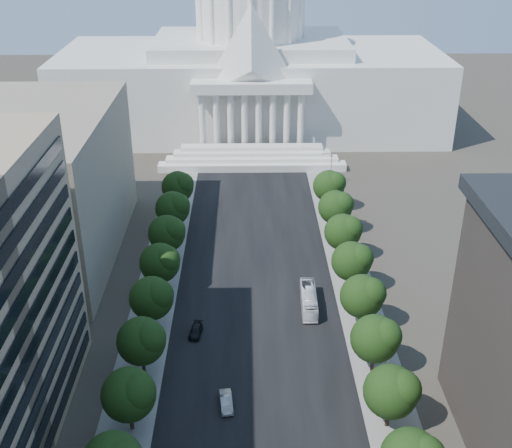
{
  "coord_description": "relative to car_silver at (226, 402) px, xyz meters",
  "views": [
    {
      "loc": [
        -1.67,
        -20.29,
        66.29
      ],
      "look_at": [
        0.04,
        83.59,
        14.36
      ],
      "focal_mm": 45.0,
      "sensor_mm": 36.0,
      "label": 1
    }
  ],
  "objects": [
    {
      "name": "road_asphalt",
      "position": [
        4.86,
        37.71,
        -0.82
      ],
      "size": [
        30.0,
        260.0,
        0.01
      ],
      "primitive_type": "cube",
      "color": "black",
      "rests_on": "ground"
    },
    {
      "name": "sidewalk_left",
      "position": [
        -14.14,
        37.71,
        -0.82
      ],
      "size": [
        8.0,
        260.0,
        0.02
      ],
      "primitive_type": "cube",
      "color": "gray",
      "rests_on": "ground"
    },
    {
      "name": "sidewalk_right",
      "position": [
        23.86,
        37.71,
        -0.82
      ],
      "size": [
        8.0,
        260.0,
        0.02
      ],
      "primitive_type": "cube",
      "color": "gray",
      "rests_on": "ground"
    },
    {
      "name": "capitol",
      "position": [
        4.86,
        132.6,
        19.19
      ],
      "size": [
        120.0,
        56.0,
        73.0
      ],
      "color": "white",
      "rests_on": "ground"
    },
    {
      "name": "office_block_left_far",
      "position": [
        -43.14,
        47.71,
        14.18
      ],
      "size": [
        38.0,
        52.0,
        30.0
      ],
      "primitive_type": "cube",
      "color": "gray",
      "rests_on": "ground"
    },
    {
      "name": "tree_l_d",
      "position": [
        -12.8,
        -4.48,
        5.64
      ],
      "size": [
        7.79,
        7.6,
        9.97
      ],
      "color": "#33261C",
      "rests_on": "ground"
    },
    {
      "name": "tree_l_e",
      "position": [
        -12.8,
        7.52,
        5.64
      ],
      "size": [
        7.79,
        7.6,
        9.97
      ],
      "color": "#33261C",
      "rests_on": "ground"
    },
    {
      "name": "tree_l_f",
      "position": [
        -12.8,
        19.52,
        5.64
      ],
      "size": [
        7.79,
        7.6,
        9.97
      ],
      "color": "#33261C",
      "rests_on": "ground"
    },
    {
      "name": "tree_l_g",
      "position": [
        -12.8,
        31.52,
        5.64
      ],
      "size": [
        7.79,
        7.6,
        9.97
      ],
      "color": "#33261C",
      "rests_on": "ground"
    },
    {
      "name": "tree_l_h",
      "position": [
        -12.8,
        43.52,
        5.64
      ],
      "size": [
        7.79,
        7.6,
        9.97
      ],
      "color": "#33261C",
      "rests_on": "ground"
    },
    {
      "name": "tree_l_i",
      "position": [
        -12.8,
        55.52,
        5.64
      ],
      "size": [
        7.79,
        7.6,
        9.97
      ],
      "color": "#33261C",
      "rests_on": "ground"
    },
    {
      "name": "tree_l_j",
      "position": [
        -12.8,
        67.52,
        5.64
      ],
      "size": [
        7.79,
        7.6,
        9.97
      ],
      "color": "#33261C",
      "rests_on": "ground"
    },
    {
      "name": "tree_r_d",
      "position": [
        23.2,
        -4.48,
        5.64
      ],
      "size": [
        7.79,
        7.6,
        9.97
      ],
      "color": "#33261C",
      "rests_on": "ground"
    },
    {
      "name": "tree_r_e",
      "position": [
        23.2,
        7.52,
        5.64
      ],
      "size": [
        7.79,
        7.6,
        9.97
      ],
      "color": "#33261C",
      "rests_on": "ground"
    },
    {
      "name": "tree_r_f",
      "position": [
        23.2,
        19.52,
        5.64
      ],
      "size": [
        7.79,
        7.6,
        9.97
      ],
      "color": "#33261C",
      "rests_on": "ground"
    },
    {
      "name": "tree_r_g",
      "position": [
        23.2,
        31.52,
        5.64
      ],
      "size": [
        7.79,
        7.6,
        9.97
      ],
      "color": "#33261C",
      "rests_on": "ground"
    },
    {
      "name": "tree_r_h",
      "position": [
        23.2,
        43.52,
        5.64
      ],
      "size": [
        7.79,
        7.6,
        9.97
      ],
      "color": "#33261C",
      "rests_on": "ground"
    },
    {
      "name": "tree_r_i",
      "position": [
        23.2,
        55.52,
        5.64
      ],
      "size": [
        7.79,
        7.6,
        9.97
      ],
      "color": "#33261C",
      "rests_on": "ground"
    },
    {
      "name": "tree_r_j",
      "position": [
        23.2,
        67.52,
        5.64
      ],
      "size": [
        7.79,
        7.6,
        9.97
      ],
      "color": "#33261C",
      "rests_on": "ground"
    },
    {
      "name": "streetlight_c",
      "position": [
        24.76,
        7.71,
        5.0
      ],
      "size": [
        2.61,
        0.44,
        9.0
      ],
      "color": "gray",
      "rests_on": "ground"
    },
    {
      "name": "streetlight_d",
      "position": [
        24.76,
        32.71,
        5.0
      ],
      "size": [
        2.61,
        0.44,
        9.0
      ],
      "color": "gray",
      "rests_on": "ground"
    },
    {
      "name": "streetlight_e",
      "position": [
        24.76,
        57.71,
        5.0
      ],
      "size": [
        2.61,
        0.44,
        9.0
      ],
      "color": "gray",
      "rests_on": "ground"
    },
    {
      "name": "streetlight_f",
      "position": [
        24.76,
        82.71,
        5.0
      ],
      "size": [
        2.61,
        0.44,
        9.0
      ],
      "color": "gray",
      "rests_on": "ground"
    },
    {
      "name": "car_silver",
      "position": [
        0.0,
        0.0,
        0.0
      ],
      "size": [
        2.28,
        5.13,
        1.63
      ],
      "primitive_type": "imported",
      "rotation": [
        0.0,
        0.0,
        0.11
      ],
      "color": "#A2A4A9",
      "rests_on": "ground"
    },
    {
      "name": "car_dark_b",
      "position": [
        -5.64,
        17.7,
        -0.13
      ],
      "size": [
        2.47,
        4.91,
        1.37
      ],
      "primitive_type": "imported",
      "rotation": [
        0.0,
        0.0,
        -0.12
      ],
      "color": "black",
      "rests_on": "ground"
    },
    {
      "name": "city_bus",
      "position": [
        14.47,
        25.72,
        0.79
      ],
      "size": [
        3.06,
        11.62,
        3.21
      ],
      "primitive_type": "imported",
      "rotation": [
        0.0,
        0.0,
        -0.03
      ],
      "color": "white",
      "rests_on": "ground"
    }
  ]
}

